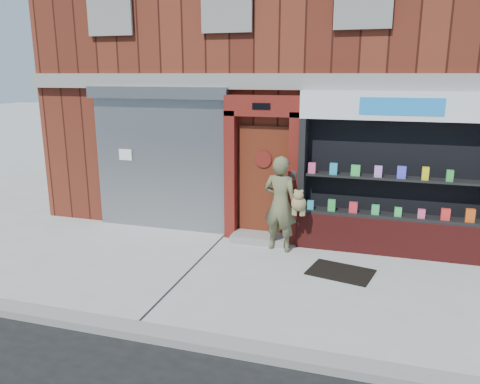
% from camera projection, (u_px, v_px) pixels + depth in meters
% --- Properties ---
extents(ground, '(80.00, 80.00, 0.00)m').
position_uv_depth(ground, '(278.00, 280.00, 7.67)').
color(ground, '#9E9E99').
rests_on(ground, ground).
extents(curb, '(60.00, 0.30, 0.12)m').
position_uv_depth(curb, '(241.00, 349.00, 5.66)').
color(curb, gray).
rests_on(curb, ground).
extents(building, '(12.00, 8.16, 8.00)m').
position_uv_depth(building, '(329.00, 46.00, 12.25)').
color(building, '#521D12').
rests_on(building, ground).
extents(shutter_bay, '(3.10, 0.30, 3.04)m').
position_uv_depth(shutter_bay, '(160.00, 151.00, 9.87)').
color(shutter_bay, gray).
rests_on(shutter_bay, ground).
extents(red_door_bay, '(1.52, 0.58, 2.90)m').
position_uv_depth(red_door_bay, '(262.00, 169.00, 9.25)').
color(red_door_bay, '#5B140F').
rests_on(red_door_bay, ground).
extents(pharmacy_bay, '(3.50, 0.41, 3.00)m').
position_uv_depth(pharmacy_bay, '(394.00, 182.00, 8.53)').
color(pharmacy_bay, '#5B1815').
rests_on(pharmacy_bay, ground).
extents(woman, '(0.89, 0.57, 1.83)m').
position_uv_depth(woman, '(281.00, 204.00, 8.79)').
color(woman, '#5E603F').
rests_on(woman, ground).
extents(doormat, '(1.18, 0.94, 0.03)m').
position_uv_depth(doormat, '(341.00, 272.00, 7.96)').
color(doormat, black).
rests_on(doormat, ground).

